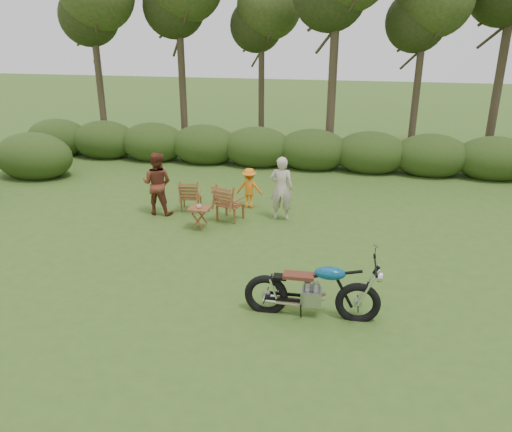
% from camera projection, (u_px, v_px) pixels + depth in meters
% --- Properties ---
extents(ground, '(80.00, 80.00, 0.00)m').
position_uv_depth(ground, '(264.00, 289.00, 9.62)').
color(ground, '#36531B').
rests_on(ground, ground).
extents(tree_line, '(22.52, 11.62, 8.14)m').
position_uv_depth(tree_line, '(333.00, 55.00, 17.07)').
color(tree_line, '#392D1F').
rests_on(tree_line, ground).
extents(motorcycle, '(2.25, 0.92, 1.27)m').
position_uv_depth(motorcycle, '(311.00, 315.00, 8.77)').
color(motorcycle, '#0D77B4').
rests_on(motorcycle, ground).
extents(lawn_chair_right, '(0.84, 0.84, 0.97)m').
position_uv_depth(lawn_chair_right, '(230.00, 219.00, 13.09)').
color(lawn_chair_right, brown).
rests_on(lawn_chair_right, ground).
extents(lawn_chair_left, '(0.67, 0.67, 0.86)m').
position_uv_depth(lawn_chair_left, '(191.00, 210.00, 13.78)').
color(lawn_chair_left, brown).
rests_on(lawn_chair_left, ground).
extents(side_table, '(0.54, 0.46, 0.55)m').
position_uv_depth(side_table, '(200.00, 218.00, 12.40)').
color(side_table, '#5F2D17').
rests_on(side_table, ground).
extents(cup, '(0.14, 0.14, 0.09)m').
position_uv_depth(cup, '(199.00, 206.00, 12.27)').
color(cup, beige).
rests_on(cup, side_table).
extents(adult_a, '(0.62, 0.41, 1.68)m').
position_uv_depth(adult_a, '(281.00, 219.00, 13.13)').
color(adult_a, '#BFB19E').
rests_on(adult_a, ground).
extents(adult_b, '(0.83, 0.65, 1.69)m').
position_uv_depth(adult_b, '(159.00, 213.00, 13.52)').
color(adult_b, maroon).
rests_on(adult_b, ground).
extents(child, '(0.75, 0.46, 1.13)m').
position_uv_depth(child, '(249.00, 207.00, 13.97)').
color(child, orange).
rests_on(child, ground).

